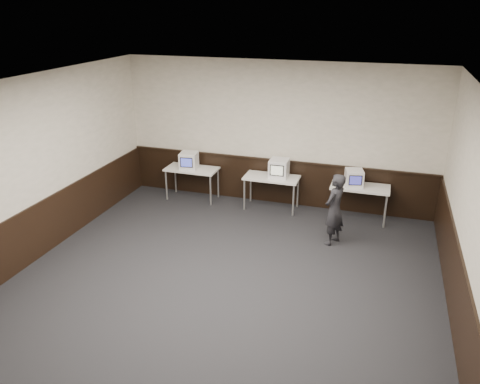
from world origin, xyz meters
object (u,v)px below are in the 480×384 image
desk_left (192,171)px  desk_center (272,180)px  emac_left (189,161)px  desk_right (360,189)px  person (334,209)px  emac_center (279,168)px  emac_right (354,178)px

desk_left → desk_center: same height
emac_left → desk_right: bearing=-7.3°
desk_left → person: 3.64m
person → desk_left: bearing=-85.4°
desk_center → desk_left: bearing=180.0°
person → desk_right: bearing=-172.4°
desk_center → emac_left: (-1.95, -0.04, 0.26)m
emac_center → person: 1.89m
person → emac_left: bearing=-84.5°
emac_right → person: size_ratio=0.32×
desk_left → emac_left: 0.27m
desk_center → person: person is taller
desk_right → person: bearing=-107.0°
desk_left → desk_right: same height
desk_center → emac_center: 0.31m
desk_center → emac_right: (1.76, -0.03, 0.25)m
person → desk_center: bearing=-104.7°
desk_left → emac_right: size_ratio=2.71×
desk_right → emac_right: emac_right is taller
desk_left → person: bearing=-20.0°
emac_right → emac_center: bearing=164.7°
emac_center → person: bearing=-43.7°
desk_left → emac_center: emac_center is taller
desk_right → emac_center: 1.77m
desk_center → emac_center: bearing=12.3°
desk_right → person: size_ratio=0.85×
desk_center → desk_right: size_ratio=1.00×
desk_left → emac_left: (-0.05, -0.04, 0.26)m
emac_left → emac_right: (3.71, 0.01, -0.02)m
desk_left → emac_right: 3.67m
desk_left → emac_right: bearing=-0.4°
desk_center → emac_left: emac_left is taller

